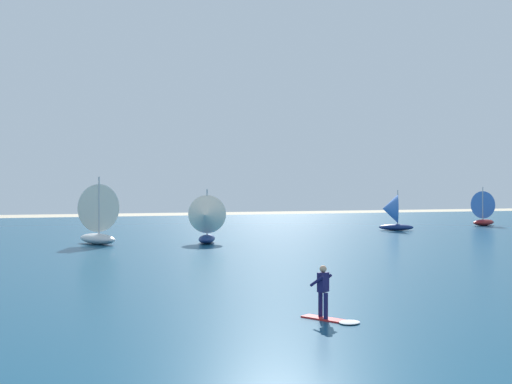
# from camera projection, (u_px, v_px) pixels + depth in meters

# --- Properties ---
(ocean) EXTENTS (160.00, 90.00, 0.10)m
(ocean) POSITION_uv_depth(u_px,v_px,m) (118.00, 242.00, 48.73)
(ocean) COLOR navy
(ocean) RESTS_ON ground
(kitesurfer) EXTENTS (1.47, 1.97, 1.67)m
(kitesurfer) POSITION_uv_depth(u_px,v_px,m) (328.00, 301.00, 19.25)
(kitesurfer) COLOR red
(kitesurfer) RESTS_ON ocean
(sailboat_far_left) EXTENTS (3.20, 3.58, 4.03)m
(sailboat_far_left) POSITION_uv_depth(u_px,v_px,m) (206.00, 219.00, 46.31)
(sailboat_far_left) COLOR navy
(sailboat_far_left) RESTS_ON ocean
(sailboat_mid_right) EXTENTS (3.54, 3.16, 3.95)m
(sailboat_mid_right) POSITION_uv_depth(u_px,v_px,m) (391.00, 212.00, 61.38)
(sailboat_mid_right) COLOR navy
(sailboat_mid_right) RESTS_ON ocean
(sailboat_outermost) EXTENTS (3.82, 3.38, 4.29)m
(sailboat_outermost) POSITION_uv_depth(u_px,v_px,m) (486.00, 208.00, 70.04)
(sailboat_outermost) COLOR maroon
(sailboat_outermost) RESTS_ON ocean
(sailboat_near_shore) EXTENTS (3.94, 4.41, 4.94)m
(sailboat_near_shore) POSITION_uv_depth(u_px,v_px,m) (93.00, 213.00, 46.33)
(sailboat_near_shore) COLOR silver
(sailboat_near_shore) RESTS_ON ocean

